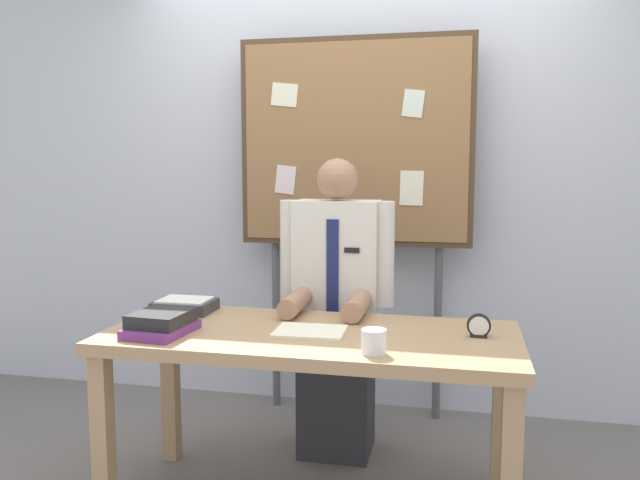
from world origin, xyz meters
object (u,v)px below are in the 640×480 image
Objects in this scene: coffee_mug at (374,342)px; person at (337,319)px; desk_clock at (479,327)px; paper_tray at (185,305)px; open_notebook at (309,331)px; desk at (311,355)px; bulletin_board at (355,148)px; book_stack at (161,323)px.

person is at bearing 110.05° from coffee_mug.
desk_clock reaches higher than coffee_mug.
coffee_mug is 0.34× the size of paper_tray.
open_notebook is at bearing 141.97° from coffee_mug.
desk is 18.38× the size of coffee_mug.
desk is 5.95× the size of open_notebook.
bulletin_board is 1.38m from desk_clock.
open_notebook is at bearing -99.50° from desk.
desk_clock is at bearing 6.93° from open_notebook.
book_stack reaches higher than open_notebook.
bulletin_board is 7.00× the size of book_stack.
desk_clock reaches higher than open_notebook.
person is 0.72m from paper_tray.
coffee_mug is at bearing -38.03° from open_notebook.
person reaches higher than desk_clock.
bulletin_board reaches higher than book_stack.
bulletin_board is 1.27m from paper_tray.
open_notebook is (-0.00, -0.02, 0.10)m from desk.
book_stack and desk_clock have the same top height.
desk is at bearing 139.26° from coffee_mug.
coffee_mug is (0.29, -0.23, 0.04)m from open_notebook.
person is 0.97m from bulletin_board.
person is at bearing -89.99° from bulletin_board.
coffee_mug is at bearing -69.95° from person.
paper_tray is (-1.29, 0.16, -0.01)m from desk_clock.
bulletin_board is at bearing 89.82° from open_notebook.
open_notebook is 0.37m from coffee_mug.
desk is 1.34m from bulletin_board.
paper_tray is at bearing -153.68° from person.
book_stack is (-0.57, -0.16, 0.14)m from desk.
bulletin_board is at bearing 90.01° from person.
bulletin_board is at bearing 64.75° from book_stack.
desk_clock is 1.30m from paper_tray.
book_stack is 3.34× the size of coffee_mug.
coffee_mug is (0.29, -0.25, 0.14)m from desk.
person is at bearing 89.65° from open_notebook.
bulletin_board is at bearing 90.00° from desk.
book_stack is 0.86m from coffee_mug.
desk is 0.10m from open_notebook.
book_stack is at bearing -163.88° from desk.
bulletin_board is at bearing 102.50° from coffee_mug.
person is at bearing 143.90° from desk_clock.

